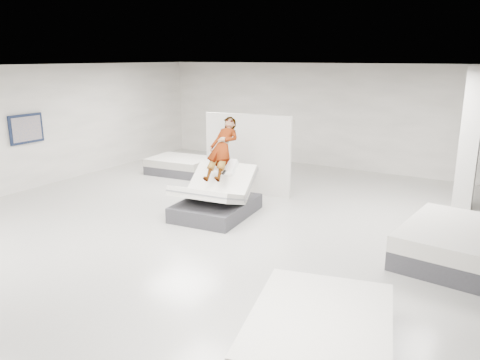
{
  "coord_description": "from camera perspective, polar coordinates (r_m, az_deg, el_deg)",
  "views": [
    {
      "loc": [
        4.87,
        -6.91,
        3.39
      ],
      "look_at": [
        0.24,
        0.84,
        1.0
      ],
      "focal_mm": 35.0,
      "sensor_mm": 36.0,
      "label": 1
    }
  ],
  "objects": [
    {
      "name": "remote",
      "position": [
        9.94,
        -1.98,
        0.93
      ],
      "size": [
        0.06,
        0.15,
        0.08
      ],
      "primitive_type": "cube",
      "rotation": [
        0.35,
        0.0,
        0.09
      ],
      "color": "black",
      "rests_on": "person"
    },
    {
      "name": "divider_panel",
      "position": [
        11.72,
        0.94,
        3.12
      ],
      "size": [
        2.22,
        0.46,
        2.03
      ],
      "primitive_type": "cube",
      "rotation": [
        0.0,
        0.0,
        0.16
      ],
      "color": "silver",
      "rests_on": "floor"
    },
    {
      "name": "flat_bed_left_far",
      "position": [
        14.09,
        -7.35,
        1.77
      ],
      "size": [
        1.84,
        1.45,
        0.47
      ],
      "color": "#3C3C41",
      "rests_on": "floor"
    },
    {
      "name": "wall_poster",
      "position": [
        13.22,
        -24.6,
        5.7
      ],
      "size": [
        0.06,
        0.95,
        0.75
      ],
      "color": "#101931",
      "rests_on": "wall_left"
    },
    {
      "name": "column",
      "position": [
        11.58,
        26.22,
        4.41
      ],
      "size": [
        0.4,
        0.4,
        3.2
      ],
      "primitive_type": "cube",
      "color": "silver",
      "rests_on": "floor"
    },
    {
      "name": "flat_bed_right_far",
      "position": [
        8.83,
        24.94,
        -7.1
      ],
      "size": [
        1.89,
        2.38,
        0.61
      ],
      "color": "#3C3C41",
      "rests_on": "floor"
    },
    {
      "name": "flat_bed_right_near",
      "position": [
        5.68,
        9.64,
        -18.52
      ],
      "size": [
        1.99,
        2.37,
        0.57
      ],
      "color": "#3C3C41",
      "rests_on": "floor"
    },
    {
      "name": "room",
      "position": [
        8.64,
        -4.24,
        2.83
      ],
      "size": [
        14.0,
        14.04,
        3.2
      ],
      "color": "#B5B4AB",
      "rests_on": "ground"
    },
    {
      "name": "hero_bed",
      "position": [
        10.24,
        -2.96,
        -2.34
      ],
      "size": [
        1.58,
        2.0,
        1.18
      ],
      "color": "#3C3C41",
      "rests_on": "floor"
    },
    {
      "name": "person",
      "position": [
        10.3,
        -2.18,
        2.47
      ],
      "size": [
        0.72,
        1.52,
        1.35
      ],
      "primitive_type": "imported",
      "rotation": [
        0.85,
        0.0,
        0.09
      ],
      "color": "slate",
      "rests_on": "hero_bed"
    }
  ]
}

